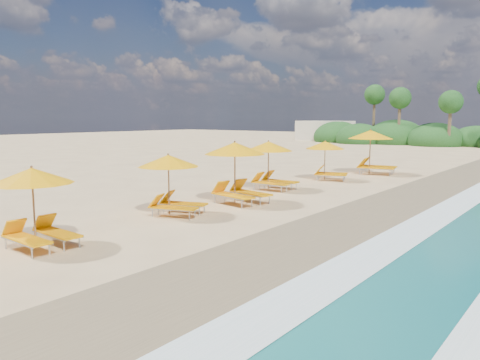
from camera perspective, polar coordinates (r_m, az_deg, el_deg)
name	(u,v)px	position (r m, az deg, el deg)	size (l,w,h in m)	color
ground	(240,214)	(16.16, 0.00, -4.22)	(160.00, 160.00, 0.00)	tan
wet_sand	(347,232)	(14.11, 12.98, -6.16)	(4.00, 160.00, 0.01)	#84714F
surf_foam	(444,246)	(13.24, 23.71, -7.44)	(4.00, 160.00, 0.01)	white
station_2	(37,202)	(12.98, -23.61, -2.49)	(2.30, 2.13, 2.12)	olive
station_3	(173,180)	(16.07, -8.19, -0.05)	(2.73, 2.67, 2.13)	olive
station_4	(238,168)	(18.08, -0.24, 1.44)	(2.91, 2.77, 2.44)	olive
station_5	(272,162)	(21.60, 3.87, 2.22)	(2.50, 2.32, 2.28)	olive
station_6	(328,158)	(25.26, 10.70, 2.69)	(2.74, 2.70, 2.12)	olive
station_7	(374,149)	(28.62, 16.01, 3.69)	(3.21, 3.08, 2.65)	olive
treeline	(403,136)	(61.26, 19.32, 5.08)	(25.80, 8.80, 9.74)	#163D14
beach_building	(325,131)	(68.31, 10.35, 5.95)	(7.00, 5.00, 2.80)	beige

